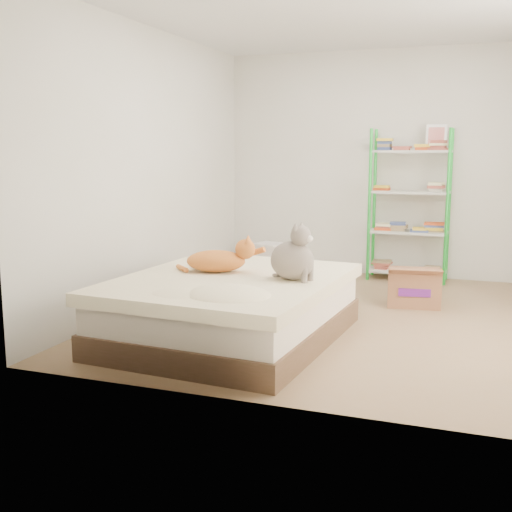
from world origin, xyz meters
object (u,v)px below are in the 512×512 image
at_px(white_bin, 270,258).
at_px(bed, 231,308).
at_px(grey_cat, 292,252).
at_px(orange_cat, 216,258).
at_px(cardboard_box, 414,287).
at_px(shelf_unit, 410,204).

bearing_deg(white_bin, bed, -77.51).
distance_m(grey_cat, white_bin, 2.90).
bearing_deg(orange_cat, cardboard_box, 28.16).
relative_size(cardboard_box, white_bin, 1.39).
bearing_deg(orange_cat, white_bin, 80.81).
height_order(grey_cat, white_bin, grey_cat).
bearing_deg(grey_cat, bed, 110.05).
distance_m(orange_cat, cardboard_box, 2.09).
bearing_deg(shelf_unit, cardboard_box, -80.27).
bearing_deg(bed, white_bin, 106.41).
xyz_separation_m(shelf_unit, cardboard_box, (0.21, -1.21, -0.69)).
height_order(cardboard_box, white_bin, cardboard_box).
height_order(shelf_unit, cardboard_box, shelf_unit).
relative_size(bed, shelf_unit, 1.18).
bearing_deg(bed, orange_cat, 146.99).
xyz_separation_m(cardboard_box, white_bin, (-1.82, 1.07, 0.01)).
distance_m(bed, orange_cat, 0.43).
relative_size(grey_cat, cardboard_box, 0.79).
xyz_separation_m(grey_cat, cardboard_box, (0.74, 1.57, -0.54)).
xyz_separation_m(bed, cardboard_box, (1.22, 1.62, -0.08)).
bearing_deg(white_bin, orange_cat, -80.82).
relative_size(orange_cat, white_bin, 1.45).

